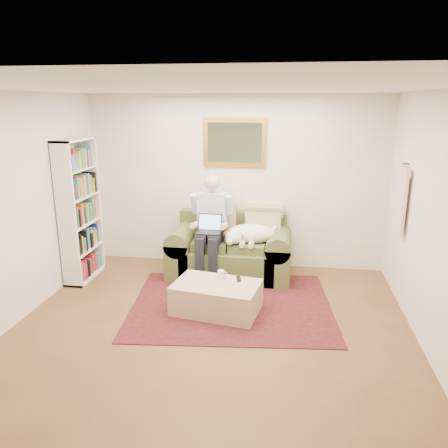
% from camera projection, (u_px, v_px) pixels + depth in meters
% --- Properties ---
extents(room_shell, '(4.51, 5.00, 2.61)m').
position_uv_depth(room_shell, '(210.00, 218.00, 4.57)').
color(room_shell, brown).
rests_on(room_shell, ground).
extents(rug, '(2.68, 2.24, 0.01)m').
position_uv_depth(rug, '(231.00, 305.00, 5.52)').
color(rug, black).
rests_on(rug, room_shell).
extents(sofa, '(1.76, 0.90, 1.06)m').
position_uv_depth(sofa, '(230.00, 255.00, 6.43)').
color(sofa, '#46522B').
rests_on(sofa, room_shell).
extents(seated_man, '(0.58, 0.83, 1.48)m').
position_uv_depth(seated_man, '(210.00, 229.00, 6.20)').
color(seated_man, '#8C9ED8').
rests_on(seated_man, sofa).
extents(laptop, '(0.34, 0.27, 0.25)m').
position_uv_depth(laptop, '(209.00, 227.00, 6.12)').
color(laptop, black).
rests_on(laptop, seated_man).
extents(sleeping_dog, '(0.73, 0.46, 0.27)m').
position_uv_depth(sleeping_dog, '(251.00, 233.00, 6.20)').
color(sleeping_dog, white).
rests_on(sleeping_dog, sofa).
extents(ottoman, '(1.10, 0.80, 0.37)m').
position_uv_depth(ottoman, '(217.00, 298.00, 5.30)').
color(ottoman, '#CCAE88').
rests_on(ottoman, room_shell).
extents(coffee_mug, '(0.08, 0.08, 0.10)m').
position_uv_depth(coffee_mug, '(221.00, 274.00, 5.41)').
color(coffee_mug, white).
rests_on(coffee_mug, ottoman).
extents(tv_remote, '(0.08, 0.16, 0.02)m').
position_uv_depth(tv_remote, '(239.00, 279.00, 5.37)').
color(tv_remote, black).
rests_on(tv_remote, ottoman).
extents(bookshelf, '(0.28, 0.80, 2.00)m').
position_uv_depth(bookshelf, '(80.00, 211.00, 6.15)').
color(bookshelf, white).
rests_on(bookshelf, room_shell).
extents(wall_mirror, '(0.94, 0.04, 0.72)m').
position_uv_depth(wall_mirror, '(235.00, 142.00, 6.43)').
color(wall_mirror, gold).
rests_on(wall_mirror, room_shell).
extents(hanging_shirt, '(0.06, 0.52, 0.90)m').
position_uv_depth(hanging_shirt, '(401.00, 196.00, 5.43)').
color(hanging_shirt, beige).
rests_on(hanging_shirt, room_shell).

